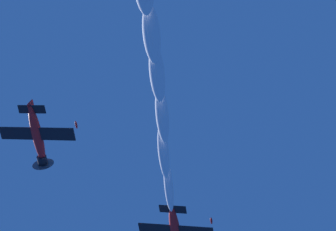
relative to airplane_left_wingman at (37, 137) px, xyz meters
name	(u,v)px	position (x,y,z in m)	size (l,w,h in m)	color
airplane_left_wingman	(37,137)	(0.00, 0.00, 0.00)	(7.87, 8.08, 3.75)	red
smoke_trail_lead	(148,3)	(-1.24, -21.24, -4.48)	(30.98, 28.77, 7.78)	white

